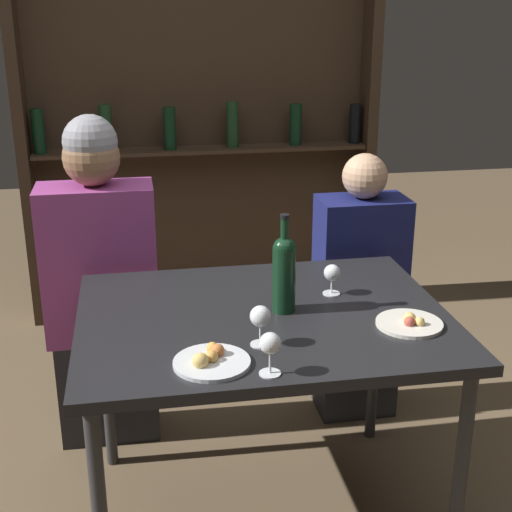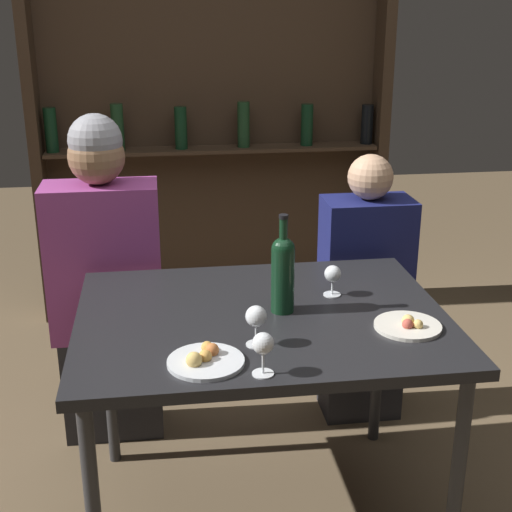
{
  "view_description": "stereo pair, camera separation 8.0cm",
  "coord_description": "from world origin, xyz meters",
  "px_view_note": "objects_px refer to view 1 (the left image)",
  "views": [
    {
      "loc": [
        -0.39,
        -2.05,
        1.72
      ],
      "look_at": [
        0.0,
        0.14,
        0.93
      ],
      "focal_mm": 50.0,
      "sensor_mm": 36.0,
      "label": 1
    },
    {
      "loc": [
        -0.31,
        -2.07,
        1.72
      ],
      "look_at": [
        0.0,
        0.14,
        0.93
      ],
      "focal_mm": 50.0,
      "sensor_mm": 36.0,
      "label": 2
    }
  ],
  "objects_px": {
    "seated_person_right": "(359,296)",
    "food_plate_0": "(410,323)",
    "wine_glass_0": "(270,345)",
    "wine_glass_2": "(260,318)",
    "food_plate_1": "(211,360)",
    "wine_glass_1": "(332,274)",
    "seated_person_left": "(102,289)",
    "wine_bottle": "(284,270)"
  },
  "relations": [
    {
      "from": "wine_bottle",
      "to": "seated_person_right",
      "type": "distance_m",
      "value": 0.84
    },
    {
      "from": "wine_glass_0",
      "to": "seated_person_left",
      "type": "relative_size",
      "value": 0.09
    },
    {
      "from": "seated_person_left",
      "to": "food_plate_1",
      "type": "bearing_deg",
      "value": -70.29
    },
    {
      "from": "wine_glass_1",
      "to": "seated_person_left",
      "type": "xyz_separation_m",
      "value": [
        -0.8,
        0.5,
        -0.2
      ]
    },
    {
      "from": "wine_glass_2",
      "to": "seated_person_left",
      "type": "xyz_separation_m",
      "value": [
        -0.49,
        0.83,
        -0.21
      ]
    },
    {
      "from": "wine_bottle",
      "to": "seated_person_left",
      "type": "bearing_deg",
      "value": 135.12
    },
    {
      "from": "wine_bottle",
      "to": "wine_glass_1",
      "type": "height_order",
      "value": "wine_bottle"
    },
    {
      "from": "food_plate_0",
      "to": "wine_glass_1",
      "type": "bearing_deg",
      "value": 120.47
    },
    {
      "from": "food_plate_0",
      "to": "seated_person_right",
      "type": "height_order",
      "value": "seated_person_right"
    },
    {
      "from": "wine_glass_0",
      "to": "seated_person_left",
      "type": "bearing_deg",
      "value": 115.57
    },
    {
      "from": "wine_glass_0",
      "to": "seated_person_right",
      "type": "relative_size",
      "value": 0.11
    },
    {
      "from": "wine_glass_0",
      "to": "seated_person_left",
      "type": "xyz_separation_m",
      "value": [
        -0.48,
        1.01,
        -0.21
      ]
    },
    {
      "from": "wine_glass_0",
      "to": "wine_glass_2",
      "type": "distance_m",
      "value": 0.17
    },
    {
      "from": "food_plate_1",
      "to": "seated_person_right",
      "type": "height_order",
      "value": "seated_person_right"
    },
    {
      "from": "wine_glass_0",
      "to": "food_plate_0",
      "type": "bearing_deg",
      "value": 24.68
    },
    {
      "from": "wine_glass_1",
      "to": "food_plate_1",
      "type": "height_order",
      "value": "wine_glass_1"
    },
    {
      "from": "seated_person_right",
      "to": "food_plate_0",
      "type": "bearing_deg",
      "value": -97.15
    },
    {
      "from": "food_plate_0",
      "to": "seated_person_right",
      "type": "relative_size",
      "value": 0.18
    },
    {
      "from": "wine_glass_0",
      "to": "food_plate_1",
      "type": "height_order",
      "value": "wine_glass_0"
    },
    {
      "from": "wine_bottle",
      "to": "seated_person_left",
      "type": "distance_m",
      "value": 0.89
    },
    {
      "from": "food_plate_0",
      "to": "wine_glass_2",
      "type": "bearing_deg",
      "value": -174.3
    },
    {
      "from": "wine_glass_0",
      "to": "wine_glass_1",
      "type": "relative_size",
      "value": 1.14
    },
    {
      "from": "wine_glass_1",
      "to": "seated_person_right",
      "type": "xyz_separation_m",
      "value": [
        0.27,
        0.5,
        -0.31
      ]
    },
    {
      "from": "seated_person_left",
      "to": "seated_person_right",
      "type": "distance_m",
      "value": 1.07
    },
    {
      "from": "wine_bottle",
      "to": "food_plate_0",
      "type": "height_order",
      "value": "wine_bottle"
    },
    {
      "from": "wine_bottle",
      "to": "wine_glass_0",
      "type": "bearing_deg",
      "value": -107.04
    },
    {
      "from": "food_plate_1",
      "to": "seated_person_left",
      "type": "distance_m",
      "value": 0.99
    },
    {
      "from": "wine_glass_1",
      "to": "wine_glass_2",
      "type": "relative_size",
      "value": 0.87
    },
    {
      "from": "wine_glass_2",
      "to": "food_plate_1",
      "type": "height_order",
      "value": "wine_glass_2"
    },
    {
      "from": "wine_bottle",
      "to": "wine_glass_0",
      "type": "distance_m",
      "value": 0.43
    },
    {
      "from": "wine_glass_1",
      "to": "wine_glass_2",
      "type": "distance_m",
      "value": 0.46
    },
    {
      "from": "wine_glass_2",
      "to": "seated_person_left",
      "type": "distance_m",
      "value": 0.99
    },
    {
      "from": "wine_glass_2",
      "to": "seated_person_right",
      "type": "bearing_deg",
      "value": 55.23
    },
    {
      "from": "wine_glass_0",
      "to": "wine_glass_1",
      "type": "distance_m",
      "value": 0.6
    },
    {
      "from": "food_plate_1",
      "to": "seated_person_right",
      "type": "distance_m",
      "value": 1.2
    },
    {
      "from": "wine_bottle",
      "to": "seated_person_right",
      "type": "height_order",
      "value": "seated_person_right"
    },
    {
      "from": "wine_glass_1",
      "to": "seated_person_left",
      "type": "height_order",
      "value": "seated_person_left"
    },
    {
      "from": "wine_glass_1",
      "to": "seated_person_left",
      "type": "bearing_deg",
      "value": 148.1
    },
    {
      "from": "seated_person_left",
      "to": "seated_person_right",
      "type": "height_order",
      "value": "seated_person_left"
    },
    {
      "from": "wine_glass_0",
      "to": "wine_glass_2",
      "type": "bearing_deg",
      "value": 88.18
    },
    {
      "from": "wine_bottle",
      "to": "wine_glass_1",
      "type": "xyz_separation_m",
      "value": [
        0.19,
        0.11,
        -0.07
      ]
    },
    {
      "from": "wine_glass_0",
      "to": "seated_person_right",
      "type": "distance_m",
      "value": 1.21
    }
  ]
}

